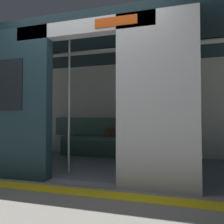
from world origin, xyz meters
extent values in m
plane|color=gray|center=(0.00, 0.00, 0.00)|extent=(60.00, 60.00, 0.00)
cube|color=yellow|center=(0.00, 0.30, 0.00)|extent=(8.00, 0.24, 0.01)
cube|color=silver|center=(-1.01, 0.02, 1.12)|extent=(1.01, 0.12, 2.23)
cube|color=black|center=(-1.01, 0.03, 1.38)|extent=(0.55, 0.02, 0.55)
cube|color=silver|center=(0.00, 0.00, 2.13)|extent=(2.01, 0.16, 0.20)
cube|color=#BF3F0C|center=(-0.50, 0.09, 2.13)|extent=(0.56, 0.02, 0.12)
cube|color=#15272E|center=(0.00, -1.20, 2.29)|extent=(6.40, 2.56, 0.12)
cube|color=slate|center=(0.00, -1.20, 0.00)|extent=(6.08, 2.40, 0.01)
cube|color=silver|center=(0.00, -2.40, 1.12)|extent=(6.08, 0.10, 2.23)
cube|color=#4C7566|center=(0.00, -2.34, 0.68)|extent=(3.52, 0.06, 0.45)
cube|color=white|center=(0.00, -1.20, 2.20)|extent=(4.48, 0.16, 0.03)
cube|color=gray|center=(0.00, 0.00, 0.01)|extent=(1.01, 0.19, 0.01)
cube|color=#4C7566|center=(0.00, -2.12, 0.41)|extent=(2.78, 0.44, 0.09)
cube|color=#39574C|center=(0.00, -1.92, 0.18)|extent=(2.78, 0.04, 0.37)
cube|color=pink|center=(-0.26, -2.10, 0.71)|extent=(0.40, 0.26, 0.50)
sphere|color=#8C664C|center=(-0.26, -2.10, 1.05)|extent=(0.21, 0.21, 0.21)
sphere|color=#B2ADA8|center=(-0.26, -2.11, 1.09)|extent=(0.19, 0.19, 0.19)
cylinder|color=pink|center=(-0.50, -2.09, 0.74)|extent=(0.08, 0.08, 0.44)
cylinder|color=pink|center=(-0.03, -2.05, 0.74)|extent=(0.08, 0.08, 0.44)
cylinder|color=#38334C|center=(-0.37, -1.91, 0.51)|extent=(0.17, 0.41, 0.14)
cylinder|color=#38334C|center=(-0.19, -1.89, 0.51)|extent=(0.17, 0.41, 0.14)
cylinder|color=#38334C|center=(-0.39, -1.71, 0.25)|extent=(0.10, 0.10, 0.42)
cylinder|color=#38334C|center=(-0.21, -1.69, 0.25)|extent=(0.10, 0.10, 0.42)
cube|color=black|center=(-0.40, -1.66, 0.03)|extent=(0.12, 0.23, 0.06)
cube|color=black|center=(-0.22, -1.64, 0.03)|extent=(0.12, 0.23, 0.06)
cube|color=brown|center=(0.18, -2.15, 0.54)|extent=(0.26, 0.14, 0.17)
cube|color=#472718|center=(0.18, -2.07, 0.54)|extent=(0.02, 0.01, 0.14)
cube|color=#33723F|center=(-0.62, -2.13, 0.47)|extent=(0.25, 0.27, 0.03)
cylinder|color=silver|center=(0.44, -0.49, 1.11)|extent=(0.04, 0.04, 2.21)
cylinder|color=silver|center=(-0.44, -0.57, 1.11)|extent=(0.04, 0.04, 2.21)
camera|label=1|loc=(-1.17, 2.66, 0.88)|focal=33.77mm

